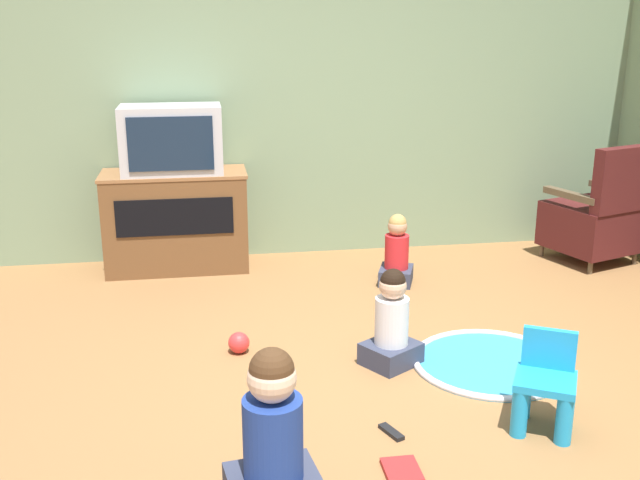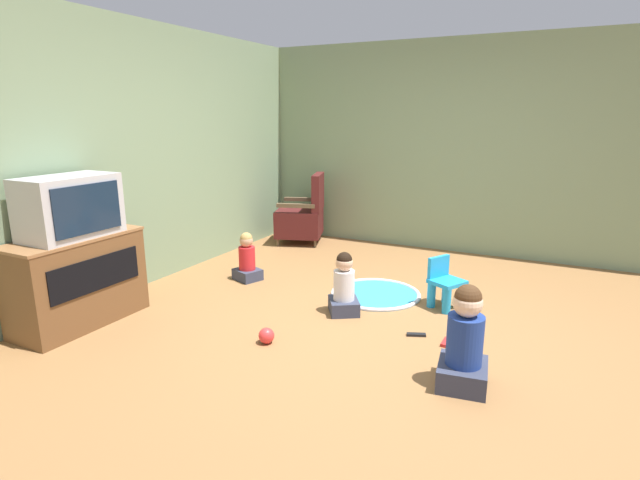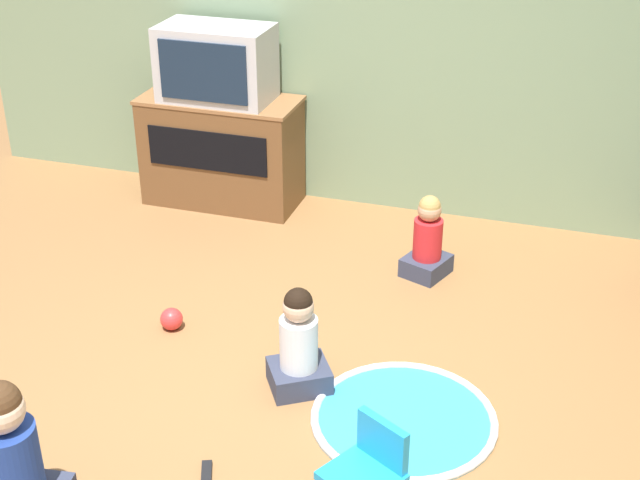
{
  "view_description": "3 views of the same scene",
  "coord_description": "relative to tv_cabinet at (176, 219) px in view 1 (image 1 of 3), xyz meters",
  "views": [
    {
      "loc": [
        -0.87,
        -3.37,
        1.85
      ],
      "look_at": [
        -0.23,
        0.58,
        0.66
      ],
      "focal_mm": 42.0,
      "sensor_mm": 36.0,
      "label": 1
    },
    {
      "loc": [
        -3.67,
        -1.36,
        1.72
      ],
      "look_at": [
        0.02,
        0.5,
        0.67
      ],
      "focal_mm": 28.0,
      "sensor_mm": 36.0,
      "label": 2
    },
    {
      "loc": [
        1.3,
        -3.03,
        2.68
      ],
      "look_at": [
        0.14,
        0.63,
        0.66
      ],
      "focal_mm": 50.0,
      "sensor_mm": 36.0,
      "label": 3
    }
  ],
  "objects": [
    {
      "name": "ground_plane",
      "position": [
        1.07,
        -2.21,
        -0.39
      ],
      "size": [
        30.0,
        30.0,
        0.0
      ],
      "primitive_type": "plane",
      "color": "olive"
    },
    {
      "name": "wall_back",
      "position": [
        0.95,
        0.32,
        0.92
      ],
      "size": [
        5.75,
        0.12,
        2.61
      ],
      "color": "gray",
      "rests_on": "ground_plane"
    },
    {
      "name": "tv_cabinet",
      "position": [
        0.0,
        0.0,
        0.0
      ],
      "size": [
        1.08,
        0.48,
        0.75
      ],
      "color": "brown",
      "rests_on": "ground_plane"
    },
    {
      "name": "television",
      "position": [
        0.0,
        -0.02,
        0.61
      ],
      "size": [
        0.73,
        0.43,
        0.49
      ],
      "color": "#B7B7BC",
      "rests_on": "tv_cabinet"
    },
    {
      "name": "black_armchair",
      "position": [
        3.23,
        -0.36,
        -0.03
      ],
      "size": [
        0.74,
        0.75,
        0.95
      ],
      "rotation": [
        0.0,
        0.0,
        3.48
      ],
      "color": "brown",
      "rests_on": "ground_plane"
    },
    {
      "name": "yellow_kid_chair",
      "position": [
        1.73,
        -2.66,
        -0.19
      ],
      "size": [
        0.36,
        0.36,
        0.46
      ],
      "rotation": [
        0.0,
        0.0,
        -0.51
      ],
      "color": "#1E99DB",
      "rests_on": "ground_plane"
    },
    {
      "name": "play_mat",
      "position": [
        1.75,
        -1.98,
        -0.38
      ],
      "size": [
        0.88,
        0.88,
        0.04
      ],
      "color": "teal",
      "rests_on": "ground_plane"
    },
    {
      "name": "child_watching_left",
      "position": [
        1.2,
        -1.89,
        -0.15
      ],
      "size": [
        0.37,
        0.36,
        0.56
      ],
      "rotation": [
        0.0,
        0.0,
        0.57
      ],
      "color": "#33384C",
      "rests_on": "ground_plane"
    },
    {
      "name": "child_watching_center",
      "position": [
        1.57,
        -0.6,
        -0.17
      ],
      "size": [
        0.31,
        0.33,
        0.52
      ],
      "rotation": [
        0.0,
        0.0,
        1.21
      ],
      "color": "#33384C",
      "rests_on": "ground_plane"
    },
    {
      "name": "child_watching_right",
      "position": [
        0.43,
        -3.08,
        -0.09
      ],
      "size": [
        0.39,
        0.35,
        0.69
      ],
      "rotation": [
        0.0,
        0.0,
        0.14
      ],
      "color": "#33384C",
      "rests_on": "ground_plane"
    },
    {
      "name": "toy_ball",
      "position": [
        0.37,
        -1.61,
        -0.33
      ],
      "size": [
        0.12,
        0.12,
        0.12
      ],
      "color": "red",
      "rests_on": "ground_plane"
    },
    {
      "name": "book",
      "position": [
        0.99,
        -2.91,
        -0.38
      ],
      "size": [
        0.15,
        0.19,
        0.02
      ],
      "rotation": [
        0.0,
        0.0,
        1.56
      ],
      "color": "#B22323",
      "rests_on": "ground_plane"
    },
    {
      "name": "remote_control",
      "position": [
        1.02,
        -2.6,
        -0.38
      ],
      "size": [
        0.1,
        0.16,
        0.02
      ],
      "rotation": [
        0.0,
        0.0,
        1.96
      ],
      "color": "black",
      "rests_on": "ground_plane"
    }
  ]
}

